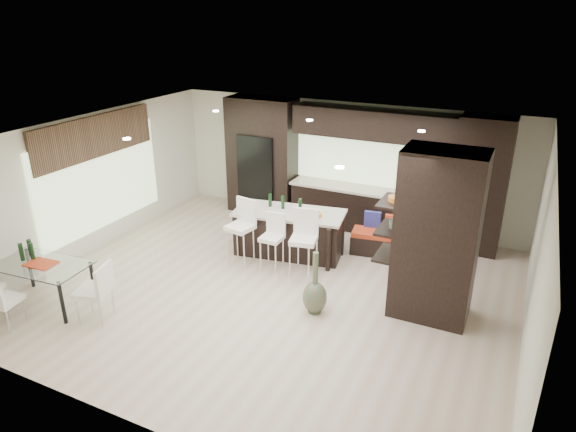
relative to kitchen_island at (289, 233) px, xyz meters
The scene contains 21 objects.
ground 1.50m from the kitchen_island, 75.87° to the right, with size 8.00×8.00×0.00m, color #C7AE98.
back_wall 2.33m from the kitchen_island, 80.62° to the left, with size 8.00×0.02×2.70m, color silver.
left_wall 4.01m from the kitchen_island, 159.20° to the right, with size 0.02×7.00×2.70m, color silver.
right_wall 4.65m from the kitchen_island, 17.69° to the right, with size 0.02×7.00×2.70m, color silver.
ceiling 2.67m from the kitchen_island, 75.87° to the right, with size 8.00×7.00×0.02m, color white.
window_left 3.91m from the kitchen_island, 161.80° to the right, with size 0.04×3.20×1.90m, color #B2D199.
window_back 2.53m from the kitchen_island, 65.40° to the left, with size 3.40×0.04×1.20m, color #B2D199.
stone_accent 4.18m from the kitchen_island, 161.66° to the right, with size 0.08×3.00×0.80m, color brown.
ceiling_spots 2.53m from the kitchen_island, 72.92° to the right, with size 4.00×3.00×0.02m, color white.
back_cabinetry 2.17m from the kitchen_island, 64.53° to the left, with size 6.80×0.68×2.70m, color black.
refrigerator 2.38m from the kitchen_island, 131.82° to the left, with size 0.90×0.68×1.90m, color black.
partition_column 3.24m from the kitchen_island, 18.50° to the right, with size 1.20×0.80×2.70m, color black.
kitchen_island is the anchor object (origin of this frame).
stool_left 1.02m from the kitchen_island, 129.86° to the right, with size 0.45×0.45×1.02m, color white.
stool_mid 0.75m from the kitchen_island, 90.00° to the right, with size 0.39×0.39×0.87m, color white.
stool_right 1.02m from the kitchen_island, 50.18° to the right, with size 0.45×0.45×1.02m, color white.
bench 1.86m from the kitchen_island, 24.08° to the left, with size 1.23×0.47×0.47m, color black.
floor_vase 2.18m from the kitchen_island, 53.66° to the right, with size 0.39×0.39×1.07m, color #4A543D, non-canonical shape.
dining_table 4.43m from the kitchen_island, 129.03° to the right, with size 1.52×0.86×0.73m, color white.
chair_near 5.01m from the kitchen_island, 123.82° to the right, with size 0.43×0.43×0.80m, color white.
chair_end 3.84m from the kitchen_island, 116.37° to the right, with size 0.49×0.49×0.90m, color white.
Camera 1 is at (3.63, -6.94, 4.59)m, focal length 32.00 mm.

